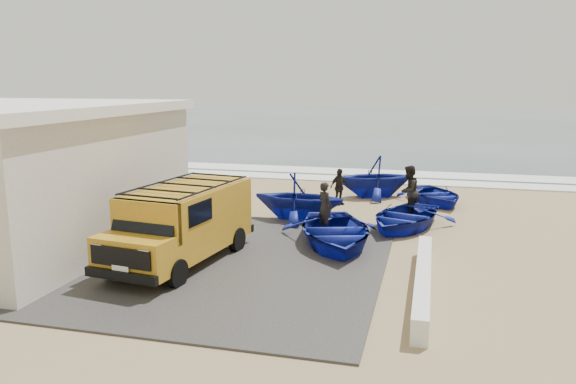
# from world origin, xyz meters

# --- Properties ---
(ground) EXTENTS (160.00, 160.00, 0.00)m
(ground) POSITION_xyz_m (0.00, 0.00, 0.00)
(ground) COLOR #9E845B
(slab) EXTENTS (12.00, 10.00, 0.05)m
(slab) POSITION_xyz_m (-2.00, -2.00, 0.03)
(slab) COLOR #3C3A37
(slab) RESTS_ON ground
(ocean) EXTENTS (180.00, 88.00, 0.01)m
(ocean) POSITION_xyz_m (0.00, 56.00, 0.00)
(ocean) COLOR #385166
(ocean) RESTS_ON ground
(surf_line) EXTENTS (180.00, 1.60, 0.06)m
(surf_line) POSITION_xyz_m (0.00, 12.00, 0.03)
(surf_line) COLOR white
(surf_line) RESTS_ON ground
(surf_wash) EXTENTS (180.00, 2.20, 0.04)m
(surf_wash) POSITION_xyz_m (0.00, 14.50, 0.02)
(surf_wash) COLOR white
(surf_wash) RESTS_ON ground
(building) EXTENTS (8.40, 9.40, 4.30)m
(building) POSITION_xyz_m (-7.50, -2.00, 2.16)
(building) COLOR silver
(building) RESTS_ON ground
(parapet) EXTENTS (0.35, 6.00, 0.55)m
(parapet) POSITION_xyz_m (5.00, -3.00, 0.28)
(parapet) COLOR silver
(parapet) RESTS_ON ground
(van) EXTENTS (2.62, 5.29, 2.18)m
(van) POSITION_xyz_m (-1.48, -2.38, 1.17)
(van) COLOR #BA861C
(van) RESTS_ON ground
(boat_near_left) EXTENTS (4.28, 5.11, 0.91)m
(boat_near_left) POSITION_xyz_m (2.30, 0.21, 0.45)
(boat_near_left) COLOR navy
(boat_near_left) RESTS_ON ground
(boat_near_right) EXTENTS (3.91, 4.63, 0.82)m
(boat_near_right) POSITION_xyz_m (4.25, 2.86, 0.41)
(boat_near_right) COLOR navy
(boat_near_right) RESTS_ON ground
(boat_mid_left) EXTENTS (3.37, 2.94, 1.72)m
(boat_mid_left) POSITION_xyz_m (0.48, 3.13, 0.86)
(boat_mid_left) COLOR navy
(boat_mid_left) RESTS_ON ground
(boat_mid_right) EXTENTS (3.70, 4.21, 0.72)m
(boat_mid_right) POSITION_xyz_m (5.26, 7.26, 0.36)
(boat_mid_right) COLOR navy
(boat_mid_right) RESTS_ON ground
(boat_far_left) EXTENTS (4.33, 4.10, 1.80)m
(boat_far_left) POSITION_xyz_m (2.68, 7.99, 0.90)
(boat_far_left) COLOR navy
(boat_far_left) RESTS_ON ground
(fisherman_front) EXTENTS (0.72, 0.69, 1.67)m
(fisherman_front) POSITION_xyz_m (1.68, 1.88, 0.83)
(fisherman_front) COLOR black
(fisherman_front) RESTS_ON ground
(fisherman_middle) EXTENTS (1.03, 1.13, 1.90)m
(fisherman_middle) POSITION_xyz_m (4.28, 4.77, 0.95)
(fisherman_middle) COLOR black
(fisherman_middle) RESTS_ON ground
(fisherman_back) EXTENTS (0.85, 0.90, 1.49)m
(fisherman_back) POSITION_xyz_m (1.48, 6.01, 0.75)
(fisherman_back) COLOR black
(fisherman_back) RESTS_ON ground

